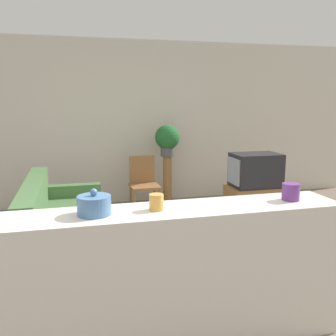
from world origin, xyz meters
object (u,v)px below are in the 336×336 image
television (255,170)px  potted_plant (167,139)px  wooden_chair (144,181)px  decorative_bowl (94,205)px  couch (63,229)px

television → potted_plant: bearing=131.3°
wooden_chair → decorative_bowl: decorative_bowl is taller
television → potted_plant: potted_plant is taller
potted_plant → decorative_bowl: potted_plant is taller
couch → potted_plant: size_ratio=3.97×
wooden_chair → decorative_bowl: 3.41m
couch → television: television is taller
potted_plant → decorative_bowl: 3.73m
wooden_chair → decorative_bowl: size_ratio=3.98×
couch → television: size_ratio=3.01×
couch → decorative_bowl: size_ratio=9.27×
decorative_bowl → couch: bearing=98.3°
couch → potted_plant: (1.64, 1.64, 0.82)m
wooden_chair → potted_plant: (0.44, 0.24, 0.63)m
couch → decorative_bowl: bearing=-81.7°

